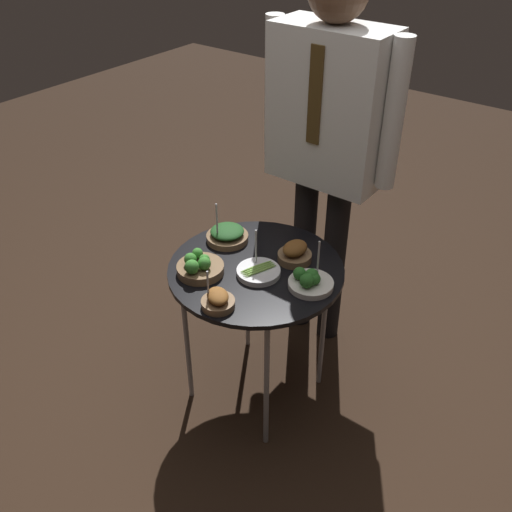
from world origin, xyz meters
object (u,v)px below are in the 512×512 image
at_px(serving_cart, 256,277).
at_px(bowl_spinach_back_right, 227,235).
at_px(bowl_asparagus_front_left, 258,271).
at_px(bowl_roast_front_center, 218,300).
at_px(bowl_broccoli_center, 199,266).
at_px(bowl_roast_front_right, 295,253).
at_px(waiter_figure, 328,126).
at_px(bowl_broccoli_far_rim, 310,281).

bearing_deg(serving_cart, bowl_spinach_back_right, 159.03).
height_order(bowl_asparagus_front_left, bowl_spinach_back_right, bowl_spinach_back_right).
height_order(bowl_roast_front_center, bowl_spinach_back_right, bowl_spinach_back_right).
distance_m(serving_cart, bowl_asparagus_front_left, 0.07).
bearing_deg(bowl_broccoli_center, bowl_roast_front_center, -30.60).
xyz_separation_m(serving_cart, bowl_spinach_back_right, (-0.20, 0.08, 0.07)).
xyz_separation_m(bowl_roast_front_right, waiter_figure, (-0.11, 0.37, 0.35)).
bearing_deg(bowl_asparagus_front_left, bowl_roast_front_right, 69.95).
relative_size(bowl_spinach_back_right, bowl_broccoli_center, 1.05).
distance_m(bowl_broccoli_far_rim, bowl_roast_front_right, 0.17).
bearing_deg(bowl_roast_front_center, bowl_spinach_back_right, 125.06).
xyz_separation_m(bowl_asparagus_front_left, bowl_roast_front_right, (0.05, 0.15, 0.02)).
height_order(serving_cart, bowl_broccoli_center, bowl_broccoli_center).
distance_m(bowl_broccoli_far_rim, bowl_spinach_back_right, 0.42).
xyz_separation_m(bowl_broccoli_far_rim, bowl_spinach_back_right, (-0.42, 0.06, -0.00)).
distance_m(bowl_roast_front_center, waiter_figure, 0.82).
bearing_deg(bowl_roast_front_right, bowl_asparagus_front_left, -110.05).
bearing_deg(bowl_asparagus_front_left, waiter_figure, 95.92).
bearing_deg(bowl_roast_front_center, bowl_broccoli_far_rim, 55.48).
bearing_deg(bowl_roast_front_center, serving_cart, 97.43).
bearing_deg(bowl_spinach_back_right, bowl_asparagus_front_left, -24.39).
distance_m(bowl_roast_front_right, bowl_roast_front_center, 0.38).
relative_size(bowl_roast_front_center, waiter_figure, 0.09).
xyz_separation_m(serving_cart, bowl_broccoli_far_rim, (0.22, 0.02, 0.07)).
bearing_deg(bowl_spinach_back_right, serving_cart, -20.97).
bearing_deg(bowl_broccoli_far_rim, bowl_spinach_back_right, 172.05).
bearing_deg(waiter_figure, bowl_spinach_back_right, -113.13).
bearing_deg(bowl_asparagus_front_left, bowl_broccoli_far_rim, 13.94).
height_order(bowl_roast_front_center, waiter_figure, waiter_figure).
bearing_deg(waiter_figure, bowl_broccoli_far_rim, -63.04).
xyz_separation_m(bowl_asparagus_front_left, bowl_broccoli_far_rim, (0.19, 0.05, 0.01)).
height_order(bowl_roast_front_center, bowl_broccoli_center, bowl_roast_front_center).
bearing_deg(bowl_roast_front_right, bowl_broccoli_far_rim, -38.20).
bearing_deg(bowl_broccoli_far_rim, bowl_roast_front_right, 141.80).
xyz_separation_m(serving_cart, waiter_figure, (-0.02, 0.49, 0.43)).
xyz_separation_m(bowl_broccoli_center, waiter_figure, (0.12, 0.64, 0.35)).
relative_size(bowl_roast_front_right, bowl_spinach_back_right, 0.71).
height_order(bowl_asparagus_front_left, waiter_figure, waiter_figure).
relative_size(bowl_broccoli_far_rim, bowl_roast_front_right, 1.30).
xyz_separation_m(bowl_roast_front_center, bowl_broccoli_center, (-0.17, 0.10, 0.00)).
bearing_deg(bowl_asparagus_front_left, bowl_spinach_back_right, 155.61).
bearing_deg(waiter_figure, bowl_broccoli_center, -100.60).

